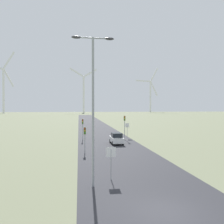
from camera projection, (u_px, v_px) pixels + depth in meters
ground_plane at (166, 212)px, 12.33m from camera, size 600.00×600.00×0.00m
road_surface at (97, 129)px, 59.77m from camera, size 10.00×240.00×0.01m
streetlamp at (93, 95)px, 16.22m from camera, size 3.15×0.32×11.18m
stop_sign_near at (111, 157)px, 17.90m from camera, size 0.81×0.07×2.67m
stop_sign_far at (127, 128)px, 42.53m from camera, size 0.81×0.07×2.89m
traffic_light_post_near_left at (85, 134)px, 28.41m from camera, size 0.28×0.34×3.36m
traffic_light_post_near_right at (125, 122)px, 40.38m from camera, size 0.28×0.34×4.41m
traffic_light_post_mid_left at (83, 125)px, 39.56m from camera, size 0.28×0.34×3.85m
car_approaching at (116, 138)px, 35.53m from camera, size 1.88×4.13×1.83m
wind_turbine_far_left at (3, 86)px, 230.91m from camera, size 33.27×2.60×65.90m
wind_turbine_left at (84, 90)px, 254.54m from camera, size 31.95×8.23×52.38m
wind_turbine_center at (150, 93)px, 283.27m from camera, size 31.51×7.05×58.34m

